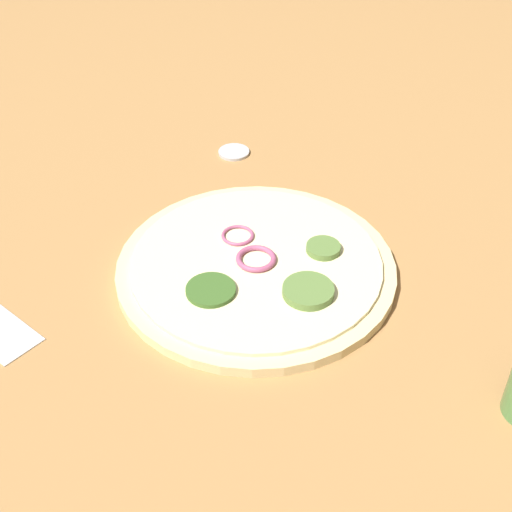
% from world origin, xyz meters
% --- Properties ---
extents(ground_plane, '(3.00, 3.00, 0.00)m').
position_xyz_m(ground_plane, '(0.00, 0.00, 0.00)').
color(ground_plane, '#9E703F').
extents(pizza, '(0.27, 0.27, 0.02)m').
position_xyz_m(pizza, '(-0.00, -0.00, 0.01)').
color(pizza, beige).
rests_on(pizza, ground_plane).
extents(loose_cap, '(0.04, 0.04, 0.01)m').
position_xyz_m(loose_cap, '(0.17, 0.15, 0.00)').
color(loose_cap, '#B2B2B7').
rests_on(loose_cap, ground_plane).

